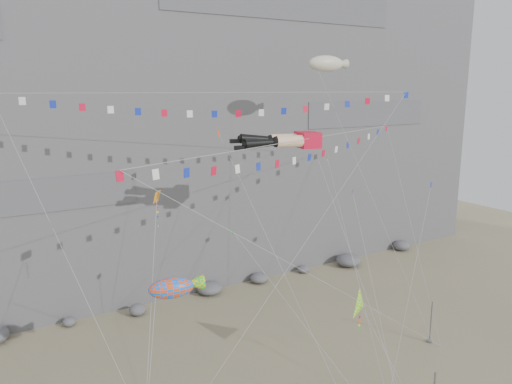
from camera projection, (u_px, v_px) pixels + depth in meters
ground at (307, 372)px, 37.68m from camera, size 120.00×120.00×0.00m
cliff at (152, 54)px, 59.47m from camera, size 80.00×28.00×50.00m
talus_boulders at (210, 289)px, 51.86m from camera, size 60.00×3.00×1.20m
anchor_pole_right at (431, 322)px, 41.77m from camera, size 0.12×0.12×3.68m
legs_kite at (285, 141)px, 39.21m from camera, size 7.28×16.07×21.93m
flag_banner_upper at (226, 93)px, 39.49m from camera, size 32.92×15.04×25.87m
flag_banner_lower at (303, 140)px, 37.88m from camera, size 31.95×14.34×20.85m
harlequin_kite at (157, 198)px, 32.51m from camera, size 4.82×7.78×16.13m
fish_windsock at (171, 288)px, 30.24m from camera, size 5.45×4.36×10.31m
delta_kite at (360, 305)px, 35.90m from camera, size 2.48×5.97×7.99m
blimp_windsock at (326, 64)px, 45.15m from camera, size 5.43×12.51×26.08m
small_kite_a at (221, 138)px, 39.81m from camera, size 2.31×16.22×23.42m
small_kite_b at (353, 195)px, 41.46m from camera, size 4.06×9.81×15.94m
small_kite_c at (236, 235)px, 36.41m from camera, size 5.59×10.21×15.27m
small_kite_d at (329, 165)px, 44.39m from camera, size 6.48×15.34×21.73m
small_kite_e at (430, 189)px, 42.80m from camera, size 10.84×6.82×17.59m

